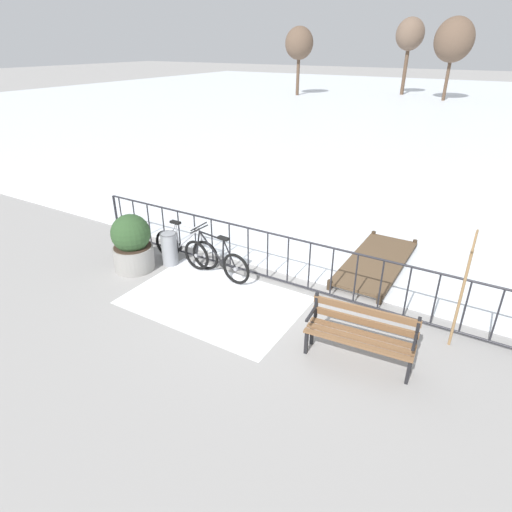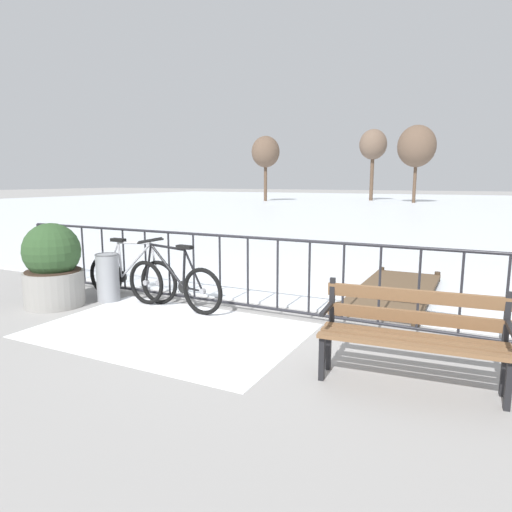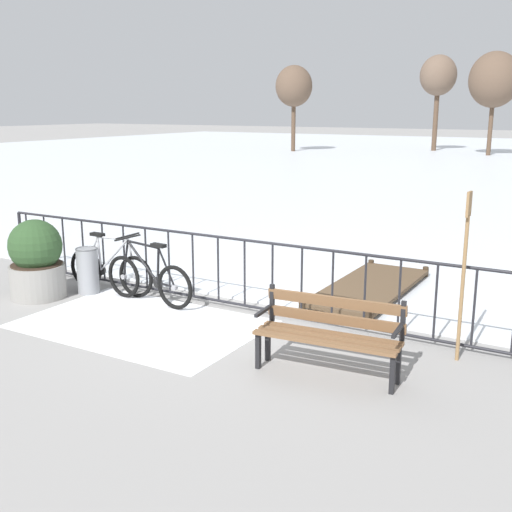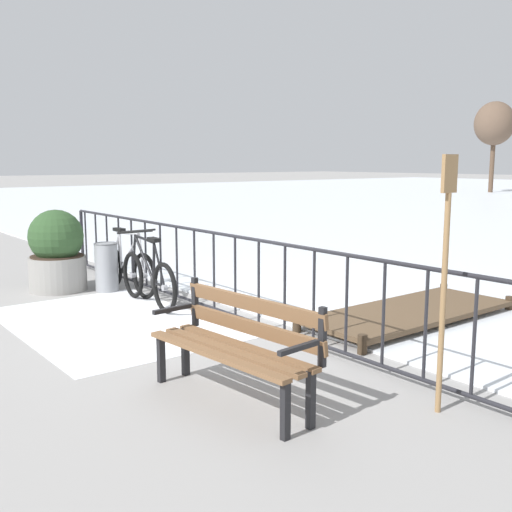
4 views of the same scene
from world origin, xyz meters
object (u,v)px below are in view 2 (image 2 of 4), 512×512
at_px(bicycle_second, 131,277).
at_px(planter_with_shrub, 53,266).
at_px(bicycle_near_railing, 173,284).
at_px(trash_bin, 108,277).
at_px(park_bench, 412,329).

distance_m(bicycle_second, planter_with_shrub, 1.12).
xyz_separation_m(bicycle_near_railing, trash_bin, (-1.18, -0.07, 0.00)).
relative_size(bicycle_second, park_bench, 1.05).
distance_m(park_bench, planter_with_shrub, 5.07).
xyz_separation_m(bicycle_near_railing, park_bench, (3.38, -0.98, 0.14)).
bearing_deg(park_bench, bicycle_near_railing, 163.89).
bearing_deg(trash_bin, bicycle_second, 35.76).
xyz_separation_m(planter_with_shrub, trash_bin, (0.51, 0.56, -0.22)).
xyz_separation_m(bicycle_second, trash_bin, (-0.28, -0.20, 0.00)).
height_order(bicycle_near_railing, bicycle_second, same).
relative_size(park_bench, planter_with_shrub, 1.34).
xyz_separation_m(bicycle_near_railing, planter_with_shrub, (-1.69, -0.63, 0.22)).
xyz_separation_m(park_bench, trash_bin, (-4.55, 0.90, -0.14)).
relative_size(bicycle_near_railing, trash_bin, 2.34).
relative_size(bicycle_second, planter_with_shrub, 1.40).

